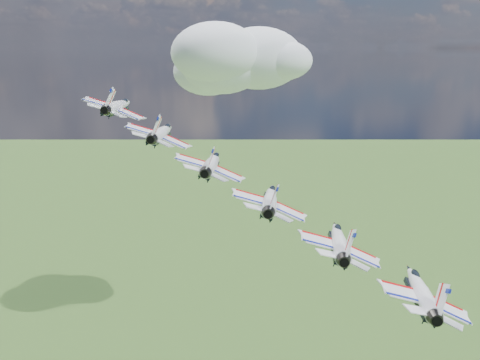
{
  "coord_description": "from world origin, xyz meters",
  "views": [
    {
      "loc": [
        14.37,
        -75.6,
        166.51
      ],
      "look_at": [
        20.3,
        -1.63,
        148.17
      ],
      "focal_mm": 40.0,
      "sensor_mm": 36.0,
      "label": 1
    }
  ],
  "objects_px": {
    "jet_0": "(118,106)",
    "jet_5": "(420,290)",
    "jet_1": "(162,132)",
    "jet_2": "(212,163)",
    "jet_4": "(339,240)",
    "jet_3": "(270,198)"
  },
  "relations": [
    {
      "from": "jet_2",
      "to": "jet_4",
      "type": "relative_size",
      "value": 1.0
    },
    {
      "from": "jet_1",
      "to": "jet_3",
      "type": "distance_m",
      "value": 22.85
    },
    {
      "from": "jet_2",
      "to": "jet_0",
      "type": "bearing_deg",
      "value": 145.2
    },
    {
      "from": "jet_0",
      "to": "jet_5",
      "type": "relative_size",
      "value": 1.0
    },
    {
      "from": "jet_3",
      "to": "jet_5",
      "type": "distance_m",
      "value": 22.85
    },
    {
      "from": "jet_1",
      "to": "jet_5",
      "type": "xyz_separation_m",
      "value": [
        30.96,
        -30.54,
        -14.04
      ]
    },
    {
      "from": "jet_2",
      "to": "jet_5",
      "type": "xyz_separation_m",
      "value": [
        23.22,
        -22.91,
        -10.53
      ]
    },
    {
      "from": "jet_2",
      "to": "jet_5",
      "type": "bearing_deg",
      "value": -34.8
    },
    {
      "from": "jet_5",
      "to": "jet_2",
      "type": "bearing_deg",
      "value": 145.2
    },
    {
      "from": "jet_0",
      "to": "jet_1",
      "type": "bearing_deg",
      "value": -34.8
    },
    {
      "from": "jet_1",
      "to": "jet_3",
      "type": "xyz_separation_m",
      "value": [
        15.48,
        -15.27,
        -7.02
      ]
    },
    {
      "from": "jet_1",
      "to": "jet_2",
      "type": "relative_size",
      "value": 1.0
    },
    {
      "from": "jet_0",
      "to": "jet_2",
      "type": "height_order",
      "value": "jet_0"
    },
    {
      "from": "jet_3",
      "to": "jet_4",
      "type": "height_order",
      "value": "jet_3"
    },
    {
      "from": "jet_0",
      "to": "jet_3",
      "type": "xyz_separation_m",
      "value": [
        23.22,
        -22.91,
        -10.53
      ]
    },
    {
      "from": "jet_5",
      "to": "jet_3",
      "type": "bearing_deg",
      "value": 145.2
    },
    {
      "from": "jet_0",
      "to": "jet_5",
      "type": "bearing_deg",
      "value": -34.8
    },
    {
      "from": "jet_1",
      "to": "jet_4",
      "type": "distance_m",
      "value": 34.27
    },
    {
      "from": "jet_0",
      "to": "jet_4",
      "type": "xyz_separation_m",
      "value": [
        30.96,
        -30.54,
        -14.04
      ]
    },
    {
      "from": "jet_4",
      "to": "jet_5",
      "type": "distance_m",
      "value": 11.42
    },
    {
      "from": "jet_0",
      "to": "jet_2",
      "type": "xyz_separation_m",
      "value": [
        15.48,
        -15.27,
        -7.02
      ]
    },
    {
      "from": "jet_4",
      "to": "jet_2",
      "type": "bearing_deg",
      "value": 145.2
    }
  ]
}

